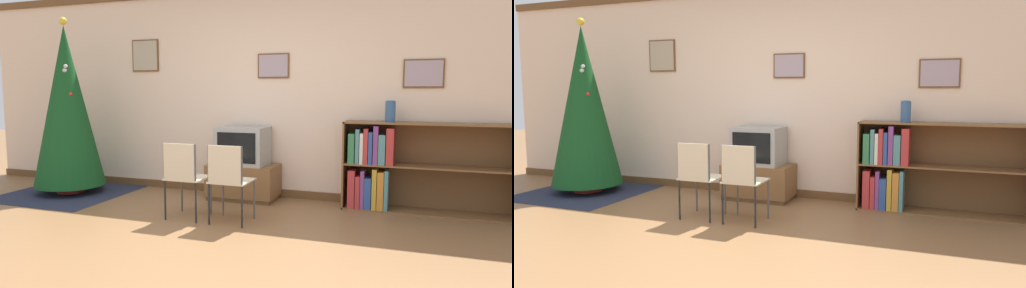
{
  "view_description": "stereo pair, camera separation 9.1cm",
  "coord_description": "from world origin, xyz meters",
  "views": [
    {
      "loc": [
        1.81,
        -3.14,
        1.36
      ],
      "look_at": [
        0.22,
        1.31,
        0.8
      ],
      "focal_mm": 32.0,
      "sensor_mm": 36.0,
      "label": 1
    },
    {
      "loc": [
        1.9,
        -3.1,
        1.36
      ],
      "look_at": [
        0.22,
        1.31,
        0.8
      ],
      "focal_mm": 32.0,
      "sensor_mm": 36.0,
      "label": 2
    }
  ],
  "objects": [
    {
      "name": "ground_plane",
      "position": [
        0.0,
        0.0,
        0.0
      ],
      "size": [
        24.0,
        24.0,
        0.0
      ],
      "primitive_type": "plane",
      "color": "brown"
    },
    {
      "name": "tv_console",
      "position": [
        -0.24,
        2.11,
        0.22
      ],
      "size": [
        0.86,
        0.49,
        0.44
      ],
      "color": "brown",
      "rests_on": "ground_plane"
    },
    {
      "name": "area_rug",
      "position": [
        -2.56,
        1.68,
        0.0
      ],
      "size": [
        1.52,
        1.64,
        0.01
      ],
      "color": "#23283D",
      "rests_on": "ground_plane"
    },
    {
      "name": "television",
      "position": [
        -0.24,
        2.11,
        0.68
      ],
      "size": [
        0.6,
        0.48,
        0.47
      ],
      "color": "#9E9E99",
      "rests_on": "tv_console"
    },
    {
      "name": "wall_back",
      "position": [
        -0.0,
        2.42,
        1.35
      ],
      "size": [
        8.94,
        0.11,
        2.7
      ],
      "color": "beige",
      "rests_on": "ground_plane"
    },
    {
      "name": "christmas_tree",
      "position": [
        -2.56,
        1.68,
        1.15
      ],
      "size": [
        0.91,
        0.91,
        2.29
      ],
      "color": "maroon",
      "rests_on": "area_rug"
    },
    {
      "name": "folding_chair_right",
      "position": [
        0.01,
        1.05,
        0.47
      ],
      "size": [
        0.4,
        0.4,
        0.82
      ],
      "color": "beige",
      "rests_on": "ground_plane"
    },
    {
      "name": "bookshelf",
      "position": [
        1.58,
        2.19,
        0.49
      ],
      "size": [
        1.83,
        0.36,
        1.01
      ],
      "color": "brown",
      "rests_on": "ground_plane"
    },
    {
      "name": "vase",
      "position": [
        1.5,
        2.18,
        1.13
      ],
      "size": [
        0.11,
        0.11,
        0.24
      ],
      "color": "#335684",
      "rests_on": "bookshelf"
    },
    {
      "name": "folding_chair_left",
      "position": [
        -0.49,
        1.05,
        0.47
      ],
      "size": [
        0.4,
        0.4,
        0.82
      ],
      "color": "beige",
      "rests_on": "ground_plane"
    }
  ]
}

